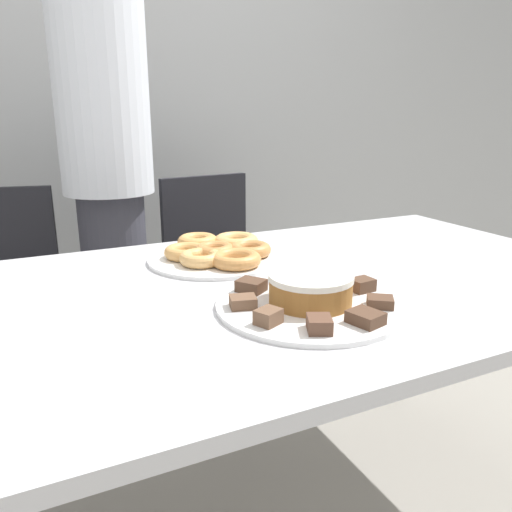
% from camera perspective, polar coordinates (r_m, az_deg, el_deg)
% --- Properties ---
extents(wall_back, '(8.00, 0.05, 2.60)m').
position_cam_1_polar(wall_back, '(2.60, -16.04, 19.51)').
color(wall_back, '#A8AAAD').
rests_on(wall_back, ground_plane).
extents(table, '(1.82, 0.96, 0.74)m').
position_cam_1_polar(table, '(1.17, 0.33, -6.79)').
color(table, silver).
rests_on(table, ground_plane).
extents(person_standing, '(0.33, 0.33, 1.69)m').
position_cam_1_polar(person_standing, '(1.93, -16.53, 8.81)').
color(person_standing, '#383842').
rests_on(person_standing, ground_plane).
extents(office_chair_right, '(0.49, 0.49, 0.86)m').
position_cam_1_polar(office_chair_right, '(2.12, -3.84, -3.68)').
color(office_chair_right, black).
rests_on(office_chair_right, ground_plane).
extents(plate_cake, '(0.38, 0.38, 0.01)m').
position_cam_1_polar(plate_cake, '(1.02, 6.20, -5.56)').
color(plate_cake, white).
rests_on(plate_cake, table).
extents(plate_donuts, '(0.35, 0.35, 0.01)m').
position_cam_1_polar(plate_donuts, '(1.34, -4.71, -0.29)').
color(plate_donuts, white).
rests_on(plate_donuts, table).
extents(frosted_cake, '(0.17, 0.17, 0.06)m').
position_cam_1_polar(frosted_cake, '(1.01, 6.26, -3.67)').
color(frosted_cake, '#9E662D').
rests_on(frosted_cake, plate_cake).
extents(lamington_0, '(0.07, 0.06, 0.02)m').
position_cam_1_polar(lamington_0, '(1.02, 14.00, -5.10)').
color(lamington_0, '#513828').
rests_on(lamington_0, plate_cake).
extents(lamington_1, '(0.05, 0.04, 0.03)m').
position_cam_1_polar(lamington_1, '(1.10, 12.01, -3.23)').
color(lamington_1, '#513828').
rests_on(lamington_1, plate_cake).
extents(lamington_2, '(0.08, 0.08, 0.02)m').
position_cam_1_polar(lamington_2, '(1.14, 7.82, -2.43)').
color(lamington_2, brown).
rests_on(lamington_2, plate_cake).
extents(lamington_3, '(0.05, 0.06, 0.02)m').
position_cam_1_polar(lamington_3, '(1.13, 3.10, -2.43)').
color(lamington_3, brown).
rests_on(lamington_3, plate_cake).
extents(lamington_4, '(0.07, 0.07, 0.03)m').
position_cam_1_polar(lamington_4, '(1.07, -0.55, -3.39)').
color(lamington_4, '#513828').
rests_on(lamington_4, plate_cake).
extents(lamington_5, '(0.06, 0.06, 0.02)m').
position_cam_1_polar(lamington_5, '(0.99, -1.50, -5.26)').
color(lamington_5, brown).
rests_on(lamington_5, plate_cake).
extents(lamington_6, '(0.06, 0.05, 0.03)m').
position_cam_1_polar(lamington_6, '(0.91, 1.41, -6.95)').
color(lamington_6, brown).
rests_on(lamington_6, plate_cake).
extents(lamington_7, '(0.06, 0.06, 0.03)m').
position_cam_1_polar(lamington_7, '(0.89, 7.25, -7.73)').
color(lamington_7, brown).
rests_on(lamington_7, plate_cake).
extents(lamington_8, '(0.06, 0.07, 0.02)m').
position_cam_1_polar(lamington_8, '(0.93, 12.41, -6.89)').
color(lamington_8, '#513828').
rests_on(lamington_8, plate_cake).
extents(donut_0, '(0.11, 0.11, 0.03)m').
position_cam_1_polar(donut_0, '(1.33, -4.73, 0.64)').
color(donut_0, '#C68447').
rests_on(donut_0, plate_donuts).
extents(donut_1, '(0.11, 0.11, 0.03)m').
position_cam_1_polar(donut_1, '(1.33, -8.02, 0.47)').
color(donut_1, tan).
rests_on(donut_1, plate_donuts).
extents(donut_2, '(0.11, 0.11, 0.03)m').
position_cam_1_polar(donut_2, '(1.27, -6.28, -0.23)').
color(donut_2, '#E5AD66').
rests_on(donut_2, plate_donuts).
extents(donut_3, '(0.13, 0.13, 0.03)m').
position_cam_1_polar(donut_3, '(1.25, -2.44, -0.40)').
color(donut_3, '#D18E4C').
rests_on(donut_3, plate_donuts).
extents(donut_4, '(0.11, 0.11, 0.03)m').
position_cam_1_polar(donut_4, '(1.34, -0.69, 0.73)').
color(donut_4, '#C68447').
rests_on(donut_4, plate_donuts).
extents(donut_5, '(0.13, 0.13, 0.04)m').
position_cam_1_polar(donut_5, '(1.42, -2.28, 1.67)').
color(donut_5, '#E5AD66').
rests_on(donut_5, plate_donuts).
extents(donut_6, '(0.11, 0.11, 0.04)m').
position_cam_1_polar(donut_6, '(1.42, -6.69, 1.65)').
color(donut_6, tan).
rests_on(donut_6, plate_donuts).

